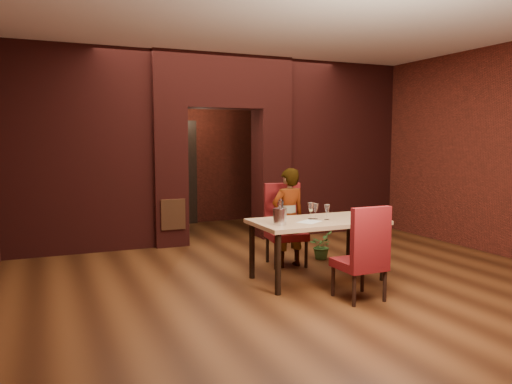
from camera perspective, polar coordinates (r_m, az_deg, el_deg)
floor at (r=7.09m, az=1.59°, el=-8.43°), size 8.00×8.00×0.00m
ceiling at (r=7.01m, az=1.67°, el=17.80°), size 7.00×8.00×0.04m
wall_back at (r=10.63m, az=-7.55°, el=5.06°), size 7.00×0.04×3.20m
wall_right at (r=8.93m, az=22.52°, el=4.48°), size 0.04×8.00×3.20m
pillar_left at (r=8.47m, az=-10.00°, el=1.74°), size 0.55×0.55×2.30m
pillar_right at (r=9.10m, az=1.73°, el=2.12°), size 0.55×0.55×2.30m
lintel at (r=8.77m, az=-4.00°, el=12.43°), size 2.45×0.55×0.90m
wing_wall_left at (r=8.24m, az=-19.68°, el=4.50°), size 2.28×0.35×3.20m
wing_wall_right at (r=9.76m, az=9.29°, el=4.95°), size 2.28×0.35×3.20m
vent_panel at (r=8.25m, az=-9.45°, el=-2.55°), size 0.40×0.03×0.50m
rear_door at (r=10.49m, az=-9.52°, el=2.01°), size 0.90×0.08×2.10m
rear_door_frame at (r=10.45m, az=-9.47°, el=1.99°), size 1.02×0.04×2.22m
dining_table at (r=6.39m, az=7.00°, el=-6.55°), size 1.64×0.92×0.77m
chair_far at (r=7.03m, az=3.50°, el=-3.78°), size 0.60×0.60×1.14m
chair_near at (r=5.66m, az=11.71°, el=-6.75°), size 0.49×0.49×1.06m
person_seated at (r=6.93m, az=3.71°, el=-2.95°), size 0.53×0.37×1.38m
wine_glass_a at (r=6.33m, az=6.28°, el=-2.16°), size 0.09×0.09×0.21m
wine_glass_b at (r=6.35m, az=6.81°, el=-2.20°), size 0.08×0.08×0.20m
wine_glass_c at (r=6.32m, az=8.10°, el=-2.29°), size 0.08×0.08×0.19m
tasting_sheet at (r=6.13m, az=6.13°, el=-3.40°), size 0.35×0.33×0.00m
wine_bucket at (r=5.90m, az=2.73°, el=-2.81°), size 0.16×0.16×0.20m
water_bottle at (r=6.08m, az=2.84°, el=-2.13°), size 0.07×0.07×0.28m
potted_plant at (r=7.51m, az=7.41°, el=-6.08°), size 0.47×0.48×0.40m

